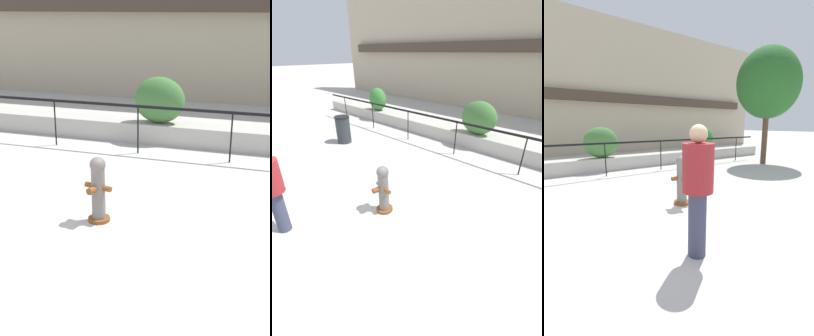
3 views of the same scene
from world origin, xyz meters
The scene contains 8 objects.
ground_plane centered at (0.00, 0.00, 0.00)m, with size 120.00×120.00×0.00m, color #BCB7B2.
planter_wall_low centered at (0.00, 6.00, 0.25)m, with size 18.00×0.70×0.50m, color #B7B2A8.
fence_railing_segment centered at (0.00, 4.90, 1.02)m, with size 15.00×0.05×1.15m.
hedge_bush_0 centered at (-5.20, 6.00, 1.03)m, with size 0.98×0.70×1.06m, color #387F33.
hedge_bush_1 centered at (0.20, 6.00, 1.07)m, with size 1.29×0.70×1.15m, color #427538.
fire_hydrant centered at (0.55, 1.22, 0.55)m, with size 0.48×0.46×1.08m.
pedestrian centered at (-0.43, -0.52, 0.99)m, with size 0.48×0.48×1.73m.
trash_bin centered at (-3.72, 2.99, 0.51)m, with size 0.55×0.55×1.01m.
Camera 2 is at (3.64, -1.35, 3.12)m, focal length 24.00 mm.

